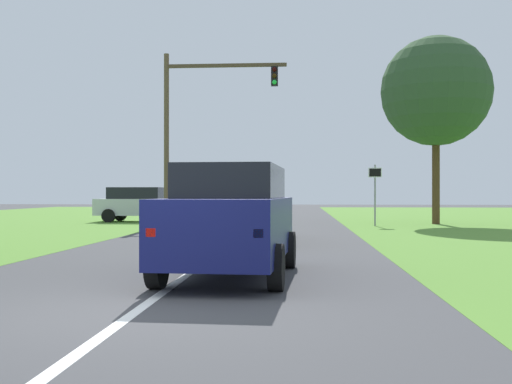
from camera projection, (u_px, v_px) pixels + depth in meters
ground_plane at (236, 240)px, 19.44m from camera, size 120.00×120.00×0.00m
lane_centre_stripe at (151, 301)px, 8.47m from camera, size 0.16×41.56×0.01m
red_suv_near at (232, 218)px, 10.91m from camera, size 2.25×4.76×1.97m
pickup_truck_lead at (244, 209)px, 18.77m from camera, size 2.55×5.49×1.92m
traffic_light at (195, 115)px, 29.41m from camera, size 5.87×0.40×8.15m
keep_moving_sign at (375, 187)px, 27.72m from camera, size 0.60×0.09×2.75m
oak_tree_right at (436, 91)px, 29.49m from camera, size 5.23×5.23×8.97m
crossing_suv_far at (140, 204)px, 31.84m from camera, size 4.47×2.21×1.78m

